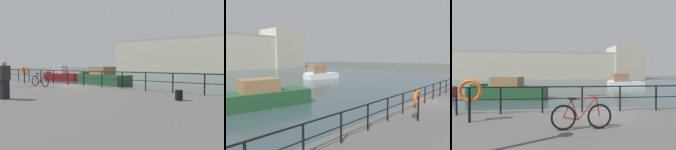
# 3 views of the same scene
# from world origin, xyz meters

# --- Properties ---
(ground_plane) EXTENTS (240.00, 240.00, 0.00)m
(ground_plane) POSITION_xyz_m (0.00, 0.00, 0.00)
(ground_plane) COLOR #4C5147
(water_basin) EXTENTS (80.00, 60.00, 0.01)m
(water_basin) POSITION_xyz_m (0.00, 30.20, 0.01)
(water_basin) COLOR #33474C
(water_basin) RESTS_ON ground_plane
(harbor_building) EXTENTS (75.03, 11.02, 13.73)m
(harbor_building) POSITION_xyz_m (6.05, 61.71, 5.45)
(harbor_building) COLOR beige
(harbor_building) RESTS_ON ground_plane
(moored_blue_motorboat) EXTENTS (7.90, 3.85, 2.17)m
(moored_blue_motorboat) POSITION_xyz_m (-5.89, 9.89, 0.82)
(moored_blue_motorboat) COLOR #23512D
(moored_blue_motorboat) RESTS_ON water_basin
(moored_cabin_cruiser) EXTENTS (6.36, 3.50, 2.49)m
(moored_cabin_cruiser) POSITION_xyz_m (11.87, 21.67, 0.94)
(moored_cabin_cruiser) COLOR white
(moored_cabin_cruiser) RESTS_ON water_basin
(quay_railing) EXTENTS (26.04, 0.07, 1.08)m
(quay_railing) POSITION_xyz_m (-0.62, -0.75, 1.68)
(quay_railing) COLOR black
(quay_railing) RESTS_ON quay_promenade
(parked_bicycle) EXTENTS (1.77, 0.11, 0.98)m
(parked_bicycle) POSITION_xyz_m (-1.09, -2.84, 1.33)
(parked_bicycle) COLOR black
(parked_bicycle) RESTS_ON quay_promenade
(life_ring_stand) EXTENTS (0.75, 0.16, 1.40)m
(life_ring_stand) POSITION_xyz_m (-4.57, -1.74, 1.92)
(life_ring_stand) COLOR black
(life_ring_stand) RESTS_ON quay_promenade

